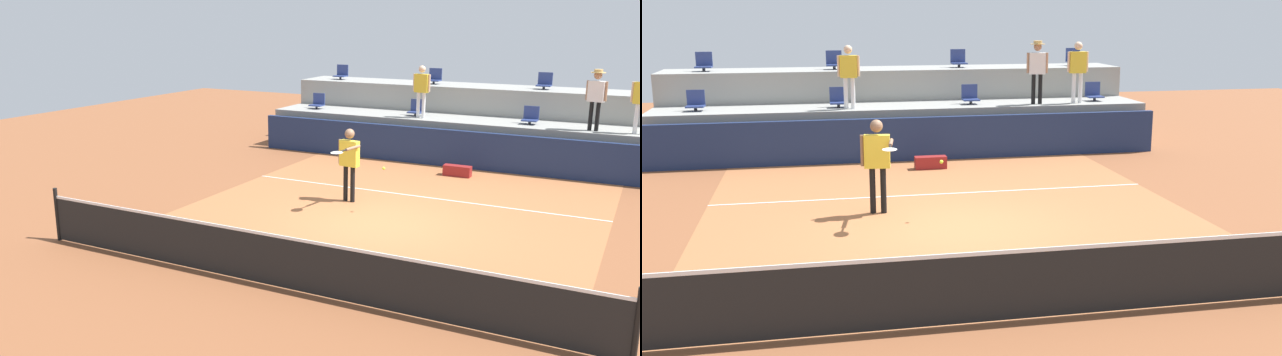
% 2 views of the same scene
% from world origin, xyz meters
% --- Properties ---
extents(ground_plane, '(40.00, 40.00, 0.00)m').
position_xyz_m(ground_plane, '(0.00, 0.00, 0.00)').
color(ground_plane, brown).
extents(court_inner_paint, '(9.00, 10.00, 0.01)m').
position_xyz_m(court_inner_paint, '(0.00, 1.00, 0.00)').
color(court_inner_paint, '#A36038').
rests_on(court_inner_paint, ground_plane).
extents(court_service_line, '(9.00, 0.06, 0.00)m').
position_xyz_m(court_service_line, '(0.00, 2.40, 0.01)').
color(court_service_line, silver).
rests_on(court_service_line, ground_plane).
extents(tennis_net, '(10.48, 0.08, 1.07)m').
position_xyz_m(tennis_net, '(0.00, -4.00, 0.50)').
color(tennis_net, black).
rests_on(tennis_net, ground_plane).
extents(sponsor_backboard, '(13.00, 0.16, 1.10)m').
position_xyz_m(sponsor_backboard, '(0.00, 6.00, 0.55)').
color(sponsor_backboard, navy).
rests_on(sponsor_backboard, ground_plane).
extents(seating_tier_lower, '(13.00, 1.80, 1.25)m').
position_xyz_m(seating_tier_lower, '(0.00, 7.30, 0.62)').
color(seating_tier_lower, gray).
rests_on(seating_tier_lower, ground_plane).
extents(seating_tier_upper, '(13.00, 1.80, 2.10)m').
position_xyz_m(seating_tier_upper, '(0.00, 9.10, 1.05)').
color(seating_tier_upper, gray).
rests_on(seating_tier_upper, ground_plane).
extents(stadium_chair_lower_far_left, '(0.44, 0.40, 0.52)m').
position_xyz_m(stadium_chair_lower_far_left, '(-5.30, 7.23, 1.46)').
color(stadium_chair_lower_far_left, '#2D2D33').
rests_on(stadium_chair_lower_far_left, seating_tier_lower).
extents(stadium_chair_lower_left, '(0.44, 0.40, 0.52)m').
position_xyz_m(stadium_chair_lower_left, '(-1.75, 7.23, 1.46)').
color(stadium_chair_lower_left, '#2D2D33').
rests_on(stadium_chair_lower_left, seating_tier_lower).
extents(stadium_chair_lower_right, '(0.44, 0.40, 0.52)m').
position_xyz_m(stadium_chair_lower_right, '(1.77, 7.23, 1.46)').
color(stadium_chair_lower_right, '#2D2D33').
rests_on(stadium_chair_lower_right, seating_tier_lower).
extents(stadium_chair_lower_far_right, '(0.44, 0.40, 0.52)m').
position_xyz_m(stadium_chair_lower_far_right, '(5.31, 7.23, 1.46)').
color(stadium_chair_lower_far_right, '#2D2D33').
rests_on(stadium_chair_lower_far_right, seating_tier_lower).
extents(stadium_chair_upper_far_left, '(0.44, 0.40, 0.52)m').
position_xyz_m(stadium_chair_upper_far_left, '(-5.28, 9.03, 2.31)').
color(stadium_chair_upper_far_left, '#2D2D33').
rests_on(stadium_chair_upper_far_left, seating_tier_upper).
extents(stadium_chair_upper_left, '(0.44, 0.40, 0.52)m').
position_xyz_m(stadium_chair_upper_left, '(-1.77, 9.03, 2.31)').
color(stadium_chair_upper_left, '#2D2D33').
rests_on(stadium_chair_upper_left, seating_tier_upper).
extents(stadium_chair_upper_right, '(0.44, 0.40, 0.52)m').
position_xyz_m(stadium_chair_upper_right, '(1.81, 9.03, 2.31)').
color(stadium_chair_upper_right, '#2D2D33').
rests_on(stadium_chair_upper_right, seating_tier_upper).
extents(stadium_chair_upper_far_right, '(0.44, 0.40, 0.52)m').
position_xyz_m(stadium_chair_upper_far_right, '(5.35, 9.03, 2.31)').
color(stadium_chair_upper_far_right, '#2D2D33').
rests_on(stadium_chair_upper_far_right, seating_tier_upper).
extents(tennis_player, '(0.61, 1.27, 1.77)m').
position_xyz_m(tennis_player, '(-1.27, 1.19, 1.09)').
color(tennis_player, black).
rests_on(tennis_player, ground_plane).
extents(spectator_in_white, '(0.57, 0.23, 1.62)m').
position_xyz_m(spectator_in_white, '(-1.48, 6.85, 2.22)').
color(spectator_in_white, white).
rests_on(spectator_in_white, seating_tier_lower).
extents(spectator_with_hat, '(0.57, 0.47, 1.69)m').
position_xyz_m(spectator_with_hat, '(3.53, 6.85, 2.28)').
color(spectator_with_hat, black).
rests_on(spectator_with_hat, seating_tier_lower).
extents(spectator_leaning_on_rail, '(0.58, 0.24, 1.65)m').
position_xyz_m(spectator_leaning_on_rail, '(4.67, 6.85, 2.24)').
color(spectator_leaning_on_rail, white).
rests_on(spectator_leaning_on_rail, seating_tier_lower).
extents(tennis_ball, '(0.07, 0.07, 0.07)m').
position_xyz_m(tennis_ball, '(-0.17, 0.66, 1.05)').
color(tennis_ball, '#CCE033').
extents(equipment_bag, '(0.76, 0.28, 0.30)m').
position_xyz_m(equipment_bag, '(0.31, 4.93, 0.15)').
color(equipment_bag, maroon).
rests_on(equipment_bag, ground_plane).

